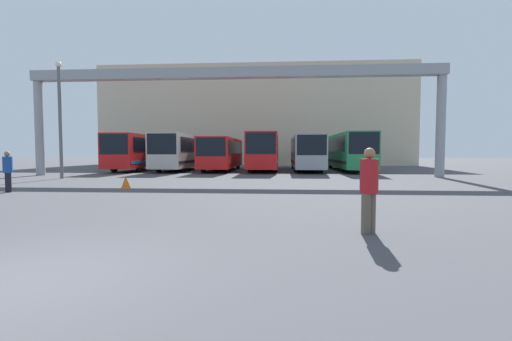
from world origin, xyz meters
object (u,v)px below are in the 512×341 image
Objects in this scene: lamp_post at (60,115)px; pedestrian_near_right at (369,188)px; bus_slot_0 at (140,150)px; traffic_cone at (126,182)px; pedestrian_mid_right at (8,170)px; bus_slot_5 at (348,150)px; bus_slot_2 at (222,152)px; bus_slot_3 at (264,150)px; bus_slot_1 at (181,150)px; bus_slot_4 at (306,151)px.

pedestrian_near_right is at bearing -40.90° from lamp_post.
traffic_cone is (5.84, -15.59, -1.58)m from bus_slot_0.
pedestrian_near_right is 1.03× the size of pedestrian_mid_right.
bus_slot_5 is at bearing 39.56° from pedestrian_near_right.
bus_slot_2 is 4.02m from bus_slot_3.
bus_slot_0 is 16.73m from traffic_cone.
bus_slot_3 is at bearing 70.86° from traffic_cone.
bus_slot_0 is 5.83× the size of pedestrian_mid_right.
bus_slot_1 is 0.86× the size of bus_slot_3.
bus_slot_5 reaches higher than bus_slot_0.
bus_slot_1 is 1.03× the size of bus_slot_2.
bus_slot_1 is 1.42× the size of lamp_post.
bus_slot_3 is at bearing 5.28° from bus_slot_0.
bus_slot_1 is at bearing 177.44° from bus_slot_2.
pedestrian_mid_right is (1.52, -17.44, -0.94)m from bus_slot_0.
bus_slot_3 reaches higher than pedestrian_near_right.
bus_slot_3 is at bearing 41.46° from lamp_post.
pedestrian_mid_right is (-17.86, -18.52, -0.99)m from bus_slot_5.
bus_slot_5 reaches higher than traffic_cone.
bus_slot_3 reaches higher than bus_slot_2.
bus_slot_5 is 1.66× the size of lamp_post.
bus_slot_5 is at bearing 28.71° from lamp_post.
pedestrian_mid_right is at bearing -133.95° from bus_slot_5.
bus_slot_0 is 7.75m from bus_slot_2.
bus_slot_2 is at bearing -2.56° from bus_slot_1.
bus_slot_2 is 5.70× the size of pedestrian_near_right.
bus_slot_1 is at bearing 74.23° from pedestrian_near_right.
bus_slot_4 is 19.91m from lamp_post.
pedestrian_mid_right is at bearing -118.63° from bus_slot_3.
lamp_post is at bearing -146.56° from bus_slot_4.
bus_slot_5 reaches higher than bus_slot_3.
traffic_cone is at bearing -109.14° from bus_slot_3.
bus_slot_2 is at bearing 66.31° from pedestrian_near_right.
bus_slot_4 is (3.88, -0.26, -0.11)m from bus_slot_3.
bus_slot_4 is at bearing 33.44° from lamp_post.
bus_slot_4 is at bearing 5.73° from bus_slot_2.
bus_slot_3 is at bearing 6.33° from bus_slot_1.
bus_slot_2 reaches higher than pedestrian_near_right.
lamp_post reaches higher than bus_slot_2.
lamp_post is (-16.00, 13.85, 3.14)m from pedestrian_near_right.
bus_slot_1 is at bearing 3.18° from bus_slot_0.
bus_slot_1 is 11.61m from lamp_post.
bus_slot_5 reaches higher than pedestrian_near_right.
bus_slot_1 reaches higher than bus_slot_0.
traffic_cone is (1.97, -15.81, -1.59)m from bus_slot_1.
pedestrian_near_right is (3.37, -25.01, -0.96)m from bus_slot_3.
pedestrian_mid_right is 2.96× the size of traffic_cone.
lamp_post reaches higher than traffic_cone.
lamp_post reaches higher than bus_slot_5.
bus_slot_3 is at bearing -179.96° from bus_slot_5.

